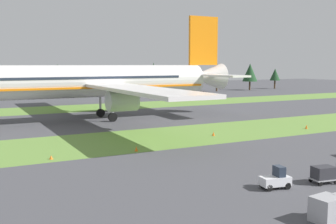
% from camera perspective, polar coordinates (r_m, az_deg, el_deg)
% --- Properties ---
extents(grass_strip_near, '(320.00, 16.47, 0.01)m').
position_cam_1_polar(grass_strip_near, '(61.30, 1.78, -3.33)').
color(grass_strip_near, olive).
rests_on(grass_strip_near, ground).
extents(grass_strip_far, '(320.00, 16.47, 0.01)m').
position_cam_1_polar(grass_strip_far, '(102.51, -10.60, 0.65)').
color(grass_strip_far, olive).
rests_on(grass_strip_far, ground).
extents(airliner, '(58.79, 72.14, 21.08)m').
position_cam_1_polar(airliner, '(78.63, -10.41, 4.34)').
color(airliner, silver).
rests_on(airliner, ground).
extents(baggage_tug, '(2.77, 1.70, 1.97)m').
position_cam_1_polar(baggage_tug, '(36.68, 15.07, -9.22)').
color(baggage_tug, silver).
rests_on(baggage_tug, ground).
extents(cargo_dolly_lead, '(2.41, 1.83, 1.55)m').
position_cam_1_polar(cargo_dolly_lead, '(39.57, 21.24, -8.12)').
color(cargo_dolly_lead, '#A3A3A8').
rests_on(cargo_dolly_lead, ground).
extents(uld_container_1, '(2.14, 1.78, 1.75)m').
position_cam_1_polar(uld_container_1, '(30.45, 21.60, -12.70)').
color(uld_container_1, '#A3A3A8').
rests_on(uld_container_1, ground).
extents(taxiway_marker_0, '(0.44, 0.44, 0.62)m').
position_cam_1_polar(taxiway_marker_0, '(50.36, -4.52, -5.23)').
color(taxiway_marker_0, orange).
rests_on(taxiway_marker_0, ground).
extents(taxiway_marker_1, '(0.44, 0.44, 0.45)m').
position_cam_1_polar(taxiway_marker_1, '(47.98, -16.29, -6.20)').
color(taxiway_marker_1, orange).
rests_on(taxiway_marker_1, ground).
extents(taxiway_marker_2, '(0.44, 0.44, 0.61)m').
position_cam_1_polar(taxiway_marker_2, '(61.24, 6.48, -3.10)').
color(taxiway_marker_2, orange).
rests_on(taxiway_marker_2, ground).
extents(taxiway_marker_3, '(0.44, 0.44, 0.68)m').
position_cam_1_polar(taxiway_marker_3, '(71.22, 19.08, -2.01)').
color(taxiway_marker_3, orange).
rests_on(taxiway_marker_3, ground).
extents(distant_tree_line, '(195.68, 10.86, 11.78)m').
position_cam_1_polar(distant_tree_line, '(135.85, -19.19, 4.79)').
color(distant_tree_line, '#4C3823').
rests_on(distant_tree_line, ground).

